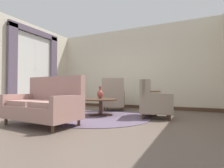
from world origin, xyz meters
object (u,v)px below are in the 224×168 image
at_px(coffee_table, 101,102).
at_px(armchair_far_left, 114,97).
at_px(armchair_near_sideboard, 153,101).
at_px(armchair_back_corner, 61,99).
at_px(porcelain_vase, 100,94).
at_px(side_table, 150,100).
at_px(settee, 45,105).

distance_m(coffee_table, armchair_far_left, 1.22).
distance_m(armchair_near_sideboard, armchair_back_corner, 2.72).
bearing_deg(porcelain_vase, side_table, 24.31).
distance_m(coffee_table, settee, 1.67).
height_order(porcelain_vase, armchair_near_sideboard, armchair_near_sideboard).
bearing_deg(armchair_near_sideboard, side_table, 14.28).
xyz_separation_m(porcelain_vase, settee, (-0.43, -1.63, -0.20)).
bearing_deg(coffee_table, armchair_near_sideboard, 10.84).
bearing_deg(porcelain_vase, armchair_far_left, 96.11).
xyz_separation_m(armchair_near_sideboard, armchair_back_corner, (-2.68, -0.47, 0.03)).
bearing_deg(settee, porcelain_vase, 79.80).
relative_size(coffee_table, settee, 0.56).
xyz_separation_m(porcelain_vase, side_table, (1.28, 0.58, -0.19)).
bearing_deg(porcelain_vase, coffee_table, -38.52).
bearing_deg(side_table, armchair_back_corner, -162.30).
bearing_deg(side_table, armchair_near_sideboard, -63.77).
relative_size(porcelain_vase, armchair_back_corner, 0.33).
distance_m(armchair_near_sideboard, side_table, 0.37).
xyz_separation_m(settee, armchair_near_sideboard, (1.87, 1.88, 0.01)).
xyz_separation_m(coffee_table, settee, (-0.46, -1.61, 0.02)).
bearing_deg(armchair_back_corner, porcelain_vase, 103.14).
height_order(porcelain_vase, armchair_far_left, armchair_far_left).
distance_m(coffee_table, armchair_back_corner, 1.28).
bearing_deg(porcelain_vase, armchair_back_corner, -169.76).
bearing_deg(side_table, armchair_far_left, 156.75).
distance_m(settee, armchair_near_sideboard, 2.65).
relative_size(coffee_table, porcelain_vase, 2.63).
relative_size(settee, armchair_far_left, 1.50).
bearing_deg(coffee_table, porcelain_vase, 141.48).
height_order(armchair_back_corner, side_table, armchair_back_corner).
relative_size(settee, armchair_back_corner, 1.54).
distance_m(porcelain_vase, settee, 1.70).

